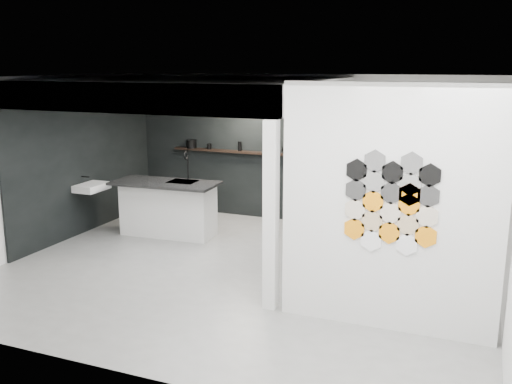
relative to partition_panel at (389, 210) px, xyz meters
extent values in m
cube|color=slate|center=(-2.23, 1.00, -1.40)|extent=(7.00, 6.00, 0.01)
cube|color=silver|center=(0.00, 0.00, 0.00)|extent=(2.45, 0.15, 2.80)
cube|color=black|center=(-3.52, 3.97, -0.22)|extent=(4.40, 0.04, 2.35)
cube|color=black|center=(-5.70, 2.00, -0.22)|extent=(0.04, 4.00, 2.35)
cube|color=silver|center=(-3.52, 2.00, 1.15)|extent=(4.40, 4.00, 0.40)
cube|color=silver|center=(-1.41, 0.00, -0.22)|extent=(0.16, 0.16, 2.35)
cube|color=silver|center=(-3.52, 0.08, 1.15)|extent=(4.40, 0.16, 0.40)
cube|color=silver|center=(-5.46, 1.80, -0.55)|extent=(0.40, 0.60, 0.12)
cube|color=black|center=(-3.43, 3.87, -0.10)|extent=(3.00, 0.15, 0.04)
cube|color=silver|center=(-4.17, 2.23, -0.93)|extent=(1.66, 0.69, 0.94)
cube|color=black|center=(-4.17, 2.14, -0.44)|extent=(1.89, 0.92, 0.04)
cube|color=black|center=(-3.91, 2.30, -0.43)|extent=(0.51, 0.44, 0.02)
cylinder|color=black|center=(-3.92, 2.51, -0.20)|extent=(0.03, 0.03, 0.44)
torus|color=black|center=(-3.91, 2.45, 0.02)|extent=(0.03, 0.15, 0.15)
cylinder|color=black|center=(-4.57, 3.87, 0.00)|extent=(0.26, 0.26, 0.17)
ellipsoid|color=black|center=(-2.54, 3.87, 0.00)|extent=(0.21, 0.21, 0.15)
cylinder|color=gray|center=(-2.08, 3.87, -0.04)|extent=(0.15, 0.15, 0.09)
cylinder|color=gray|center=(-2.08, 3.87, -0.01)|extent=(0.10, 0.10, 0.13)
cylinder|color=black|center=(-3.50, 3.87, 0.01)|extent=(0.09, 0.09, 0.18)
cylinder|color=black|center=(-4.17, 3.87, -0.03)|extent=(0.10, 0.10, 0.11)
cylinder|color=orange|center=(-0.37, -0.09, -0.24)|extent=(0.26, 0.02, 0.26)
cylinder|color=beige|center=(-0.37, -0.09, -0.01)|extent=(0.26, 0.02, 0.26)
cylinder|color=#2D2D2D|center=(-0.37, -0.09, 0.21)|extent=(0.26, 0.02, 0.26)
cylinder|color=black|center=(-0.37, -0.09, 0.44)|extent=(0.26, 0.02, 0.26)
cylinder|color=white|center=(-0.17, -0.09, -0.35)|extent=(0.26, 0.02, 0.26)
cylinder|color=tan|center=(-0.17, -0.09, -0.13)|extent=(0.26, 0.02, 0.26)
cylinder|color=orange|center=(-0.17, -0.09, 0.10)|extent=(0.26, 0.02, 0.26)
cylinder|color=silver|center=(-0.17, -0.09, 0.33)|extent=(0.26, 0.02, 0.26)
cylinder|color=black|center=(-0.17, -0.09, 0.55)|extent=(0.26, 0.02, 0.26)
cylinder|color=orange|center=(0.02, -0.09, -0.24)|extent=(0.26, 0.02, 0.26)
cylinder|color=beige|center=(0.02, -0.09, -0.01)|extent=(0.26, 0.02, 0.26)
cylinder|color=#2D2D2D|center=(0.02, -0.09, 0.21)|extent=(0.26, 0.02, 0.26)
cylinder|color=black|center=(0.02, -0.09, 0.44)|extent=(0.26, 0.02, 0.26)
cylinder|color=white|center=(0.22, -0.09, -0.35)|extent=(0.26, 0.02, 0.26)
cylinder|color=tan|center=(0.22, -0.09, -0.13)|extent=(0.26, 0.02, 0.26)
cylinder|color=orange|center=(0.22, -0.09, 0.10)|extent=(0.26, 0.02, 0.26)
cylinder|color=silver|center=(0.22, -0.09, 0.33)|extent=(0.26, 0.02, 0.26)
cylinder|color=black|center=(0.22, -0.09, 0.55)|extent=(0.26, 0.02, 0.26)
cylinder|color=orange|center=(0.42, -0.09, -0.24)|extent=(0.26, 0.02, 0.26)
cylinder|color=beige|center=(0.42, -0.09, -0.01)|extent=(0.26, 0.02, 0.26)
cylinder|color=#2D2D2D|center=(0.42, -0.09, 0.21)|extent=(0.26, 0.02, 0.26)
cylinder|color=black|center=(0.42, -0.09, 0.44)|extent=(0.26, 0.02, 0.26)
cylinder|color=orange|center=(0.22, -0.09, 0.21)|extent=(0.26, 0.02, 0.26)
camera|label=1|loc=(0.92, -6.24, 1.59)|focal=40.00mm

